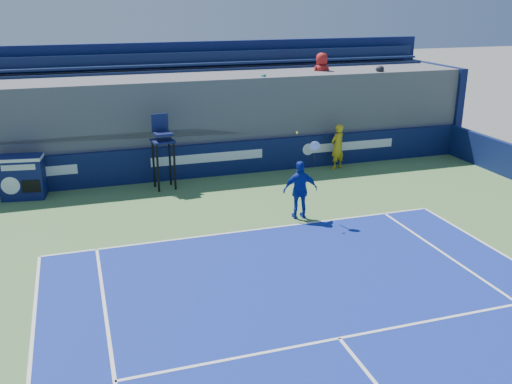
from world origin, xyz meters
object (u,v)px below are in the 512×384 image
object	(u,v)px
match_clock	(22,176)
umpire_chair	(163,144)
ball_person	(337,147)
tennis_player	(300,190)

from	to	relation	value
match_clock	umpire_chair	size ratio (longest dim) A/B	0.57
ball_person	match_clock	size ratio (longest dim) A/B	1.19
umpire_chair	tennis_player	world-z (taller)	tennis_player
tennis_player	match_clock	bearing A→B (deg)	150.88
ball_person	umpire_chair	bearing A→B (deg)	-19.76
tennis_player	ball_person	bearing A→B (deg)	53.00
ball_person	match_clock	world-z (taller)	ball_person
ball_person	tennis_player	distance (m)	5.30
ball_person	tennis_player	xyz separation A→B (m)	(-3.19, -4.23, 0.02)
match_clock	tennis_player	world-z (taller)	tennis_player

